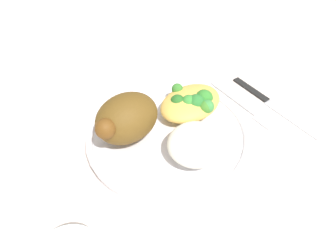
# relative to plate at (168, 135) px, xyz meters

# --- Properties ---
(ground_plane) EXTENTS (2.00, 2.00, 0.00)m
(ground_plane) POSITION_rel_plate_xyz_m (0.00, 0.00, -0.01)
(ground_plane) COLOR silver
(plate) EXTENTS (0.25, 0.25, 0.02)m
(plate) POSITION_rel_plate_xyz_m (0.00, 0.00, 0.00)
(plate) COLOR white
(plate) RESTS_ON ground_plane
(roasted_chicken) EXTENTS (0.10, 0.08, 0.07)m
(roasted_chicken) POSITION_rel_plate_xyz_m (0.05, -0.03, 0.05)
(roasted_chicken) COLOR brown
(roasted_chicken) RESTS_ON plate
(rice_pile) EXTENTS (0.08, 0.08, 0.04)m
(rice_pile) POSITION_rel_plate_xyz_m (0.00, 0.06, 0.03)
(rice_pile) COLOR white
(rice_pile) RESTS_ON plate
(mac_cheese_with_broccoli) EXTENTS (0.11, 0.08, 0.04)m
(mac_cheese_with_broccoli) POSITION_rel_plate_xyz_m (-0.06, -0.01, 0.03)
(mac_cheese_with_broccoli) COLOR #E6B34F
(mac_cheese_with_broccoli) RESTS_ON plate
(fork) EXTENTS (0.03, 0.14, 0.01)m
(fork) POSITION_rel_plate_xyz_m (-0.15, 0.03, -0.01)
(fork) COLOR #B2B2B7
(fork) RESTS_ON ground_plane
(knife) EXTENTS (0.03, 0.19, 0.01)m
(knife) POSITION_rel_plate_xyz_m (-0.19, 0.05, -0.01)
(knife) COLOR black
(knife) RESTS_ON ground_plane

